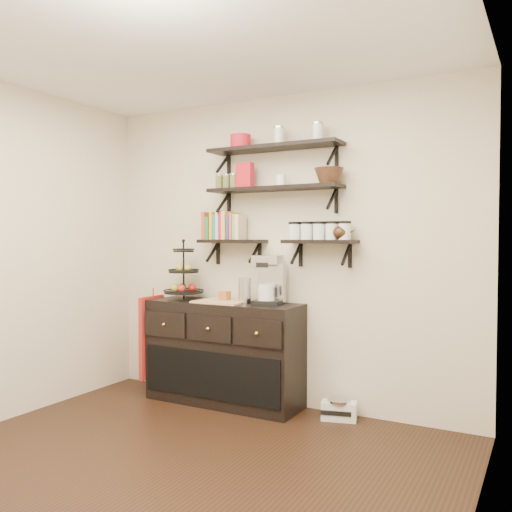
# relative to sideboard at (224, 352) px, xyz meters

# --- Properties ---
(floor) EXTENTS (3.50, 3.50, 0.00)m
(floor) POSITION_rel_sideboard_xyz_m (0.44, -1.51, -0.45)
(floor) COLOR black
(floor) RESTS_ON ground
(ceiling) EXTENTS (3.50, 3.50, 0.02)m
(ceiling) POSITION_rel_sideboard_xyz_m (0.44, -1.51, 2.25)
(ceiling) COLOR white
(ceiling) RESTS_ON back_wall
(back_wall) EXTENTS (3.50, 0.02, 2.70)m
(back_wall) POSITION_rel_sideboard_xyz_m (0.44, 0.24, 0.90)
(back_wall) COLOR beige
(back_wall) RESTS_ON ground
(right_wall) EXTENTS (0.02, 3.50, 2.70)m
(right_wall) POSITION_rel_sideboard_xyz_m (2.19, -1.51, 0.90)
(right_wall) COLOR beige
(right_wall) RESTS_ON ground
(shelf_top) EXTENTS (1.20, 0.27, 0.23)m
(shelf_top) POSITION_rel_sideboard_xyz_m (0.44, 0.10, 1.78)
(shelf_top) COLOR black
(shelf_top) RESTS_ON back_wall
(shelf_mid) EXTENTS (1.20, 0.27, 0.23)m
(shelf_mid) POSITION_rel_sideboard_xyz_m (0.44, 0.10, 1.43)
(shelf_mid) COLOR black
(shelf_mid) RESTS_ON back_wall
(shelf_low_left) EXTENTS (0.60, 0.25, 0.23)m
(shelf_low_left) POSITION_rel_sideboard_xyz_m (0.02, 0.12, 0.98)
(shelf_low_left) COLOR black
(shelf_low_left) RESTS_ON back_wall
(shelf_low_right) EXTENTS (0.60, 0.25, 0.23)m
(shelf_low_right) POSITION_rel_sideboard_xyz_m (0.86, 0.12, 0.98)
(shelf_low_right) COLOR black
(shelf_low_right) RESTS_ON back_wall
(cookbooks) EXTENTS (0.40, 0.15, 0.26)m
(cookbooks) POSITION_rel_sideboard_xyz_m (-0.05, 0.12, 1.11)
(cookbooks) COLOR #B04529
(cookbooks) RESTS_ON shelf_low_left
(glass_canisters) EXTENTS (0.54, 0.10, 0.13)m
(glass_canisters) POSITION_rel_sideboard_xyz_m (0.85, 0.12, 1.06)
(glass_canisters) COLOR silver
(glass_canisters) RESTS_ON shelf_low_right
(sideboard) EXTENTS (1.40, 0.50, 0.92)m
(sideboard) POSITION_rel_sideboard_xyz_m (0.00, 0.00, 0.00)
(sideboard) COLOR black
(sideboard) RESTS_ON floor
(fruit_stand) EXTENTS (0.36, 0.36, 0.53)m
(fruit_stand) POSITION_rel_sideboard_xyz_m (-0.43, 0.00, 0.63)
(fruit_stand) COLOR black
(fruit_stand) RESTS_ON sideboard
(candle) EXTENTS (0.08, 0.08, 0.08)m
(candle) POSITION_rel_sideboard_xyz_m (0.01, 0.00, 0.50)
(candle) COLOR brown
(candle) RESTS_ON sideboard
(coffee_maker) EXTENTS (0.26, 0.25, 0.42)m
(coffee_maker) POSITION_rel_sideboard_xyz_m (0.44, 0.03, 0.65)
(coffee_maker) COLOR black
(coffee_maker) RESTS_ON sideboard
(thermal_carafe) EXTENTS (0.11, 0.11, 0.22)m
(thermal_carafe) POSITION_rel_sideboard_xyz_m (0.22, -0.02, 0.56)
(thermal_carafe) COLOR silver
(thermal_carafe) RESTS_ON sideboard
(apron) EXTENTS (0.04, 0.33, 0.76)m
(apron) POSITION_rel_sideboard_xyz_m (-0.73, -0.10, 0.09)
(apron) COLOR maroon
(apron) RESTS_ON sideboard
(radio) EXTENTS (0.30, 0.23, 0.17)m
(radio) POSITION_rel_sideboard_xyz_m (1.05, 0.06, -0.37)
(radio) COLOR silver
(radio) RESTS_ON floor
(recipe_box) EXTENTS (0.17, 0.08, 0.22)m
(recipe_box) POSITION_rel_sideboard_xyz_m (0.16, 0.10, 1.56)
(recipe_box) COLOR red
(recipe_box) RESTS_ON shelf_mid
(walnut_bowl) EXTENTS (0.24, 0.24, 0.13)m
(walnut_bowl) POSITION_rel_sideboard_xyz_m (0.94, 0.10, 1.51)
(walnut_bowl) COLOR black
(walnut_bowl) RESTS_ON shelf_mid
(ramekins) EXTENTS (0.09, 0.09, 0.10)m
(ramekins) POSITION_rel_sideboard_xyz_m (0.51, 0.10, 1.50)
(ramekins) COLOR white
(ramekins) RESTS_ON shelf_mid
(teapot) EXTENTS (0.21, 0.18, 0.14)m
(teapot) POSITION_rel_sideboard_xyz_m (1.04, 0.12, 1.07)
(teapot) COLOR black
(teapot) RESTS_ON shelf_low_right
(red_pot) EXTENTS (0.18, 0.18, 0.12)m
(red_pot) POSITION_rel_sideboard_xyz_m (0.11, 0.10, 1.86)
(red_pot) COLOR red
(red_pot) RESTS_ON shelf_top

